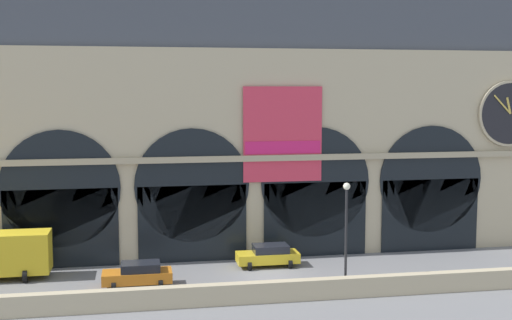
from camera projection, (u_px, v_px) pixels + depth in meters
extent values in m
plane|color=slate|center=(268.00, 277.00, 44.15)|extent=(200.00, 200.00, 0.00)
cube|color=#BCAD8C|center=(285.00, 291.00, 39.10)|extent=(90.00, 0.70, 1.24)
cube|color=#BCAD8C|center=(249.00, 152.00, 50.55)|extent=(47.97, 4.79, 15.50)
cube|color=#424751|center=(248.00, 17.00, 49.74)|extent=(47.97, 4.19, 4.95)
cube|color=black|center=(62.00, 228.00, 46.21)|extent=(7.89, 0.20, 5.62)
cylinder|color=black|center=(60.00, 189.00, 45.90)|extent=(8.30, 0.20, 8.30)
cube|color=black|center=(193.00, 224.00, 47.86)|extent=(7.89, 0.20, 5.62)
cylinder|color=black|center=(192.00, 185.00, 47.56)|extent=(8.30, 0.20, 8.30)
cube|color=black|center=(315.00, 219.00, 49.51)|extent=(7.89, 0.20, 5.62)
cylinder|color=black|center=(316.00, 182.00, 49.21)|extent=(8.30, 0.20, 8.30)
cube|color=black|center=(430.00, 215.00, 51.17)|extent=(7.89, 0.20, 5.62)
cylinder|color=black|center=(431.00, 179.00, 50.87)|extent=(8.30, 0.20, 8.30)
cylinder|color=#BCAD8C|center=(509.00, 114.00, 51.37)|extent=(5.14, 0.25, 5.14)
cylinder|color=black|center=(510.00, 114.00, 51.25)|extent=(4.76, 0.06, 4.76)
cube|color=gold|center=(509.00, 106.00, 51.09)|extent=(0.49, 0.04, 1.31)
cube|color=gold|center=(502.00, 105.00, 50.97)|extent=(1.51, 0.04, 1.52)
cube|color=#D8334C|center=(283.00, 134.00, 48.25)|extent=(5.89, 0.12, 6.99)
cube|color=#DB1E66|center=(283.00, 147.00, 48.27)|extent=(5.66, 0.04, 0.92)
cube|color=tan|center=(255.00, 158.00, 48.08)|extent=(47.97, 0.50, 0.44)
cube|color=gold|center=(7.00, 253.00, 43.53)|extent=(5.50, 2.30, 2.70)
cylinder|color=black|center=(25.00, 276.00, 42.89)|extent=(0.28, 0.84, 0.84)
cylinder|color=black|center=(30.00, 268.00, 44.91)|extent=(0.28, 0.84, 0.84)
cube|color=orange|center=(137.00, 276.00, 41.98)|extent=(4.40, 1.80, 0.70)
cube|color=black|center=(141.00, 267.00, 41.95)|extent=(2.46, 1.62, 0.55)
cylinder|color=black|center=(114.00, 287.00, 40.97)|extent=(0.28, 0.60, 0.60)
cylinder|color=black|center=(114.00, 279.00, 42.55)|extent=(0.28, 0.60, 0.60)
cylinder|color=black|center=(161.00, 284.00, 41.49)|extent=(0.28, 0.60, 0.60)
cylinder|color=black|center=(160.00, 277.00, 43.07)|extent=(0.28, 0.60, 0.60)
cube|color=gold|center=(268.00, 257.00, 46.78)|extent=(4.40, 1.80, 0.70)
cube|color=black|center=(271.00, 249.00, 46.75)|extent=(2.46, 1.62, 0.55)
cylinder|color=black|center=(249.00, 266.00, 45.76)|extent=(0.28, 0.60, 0.60)
cylinder|color=black|center=(246.00, 260.00, 47.35)|extent=(0.28, 0.60, 0.60)
cylinder|color=black|center=(290.00, 264.00, 46.28)|extent=(0.28, 0.60, 0.60)
cylinder|color=black|center=(285.00, 258.00, 47.87)|extent=(0.28, 0.60, 0.60)
cylinder|color=black|center=(346.00, 242.00, 40.32)|extent=(0.16, 0.16, 6.50)
sphere|color=#F2EDCC|center=(347.00, 186.00, 39.95)|extent=(0.44, 0.44, 0.44)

